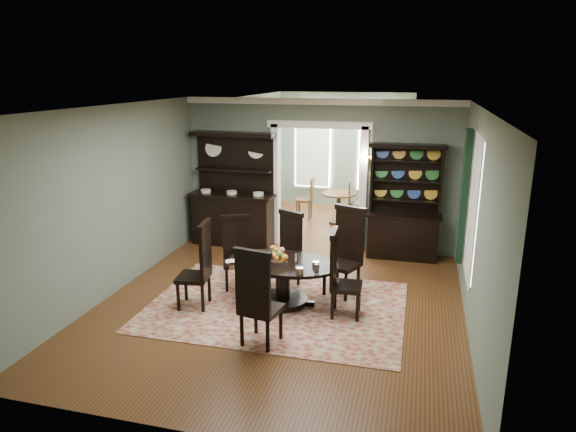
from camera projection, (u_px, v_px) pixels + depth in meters
name	position (u px, v px, depth m)	size (l,w,h in m)	color
room	(279.00, 207.00, 7.51)	(5.51, 6.01, 3.01)	#583917
parlor	(339.00, 155.00, 12.65)	(3.51, 3.50, 3.01)	#583917
doorway_trim	(319.00, 169.00, 10.26)	(2.08, 0.25, 2.57)	white
right_window	(468.00, 202.00, 7.68)	(0.15, 1.47, 2.12)	white
wall_sconce	(366.00, 159.00, 9.81)	(0.27, 0.21, 0.21)	gold
rug	(276.00, 306.00, 7.90)	(3.87, 2.76, 0.01)	maroon
dining_table	(283.00, 274.00, 7.89)	(1.83, 1.75, 0.69)	black
centerpiece	(278.00, 258.00, 7.77)	(1.49, 0.96, 0.25)	silver
chair_far_left	(236.00, 249.00, 8.53)	(0.57, 0.56, 1.21)	black
chair_far_mid	(288.00, 247.00, 8.57)	(0.61, 0.60, 1.27)	black
chair_far_right	(346.00, 248.00, 8.23)	(0.68, 0.66, 1.43)	black
chair_end_left	(200.00, 263.00, 7.70)	(0.54, 0.56, 1.36)	black
chair_end_right	(339.00, 272.00, 7.45)	(0.48, 0.51, 1.31)	black
chair_near	(257.00, 296.00, 6.54)	(0.59, 0.57, 1.37)	black
sideboard	(234.00, 206.00, 10.65)	(1.78, 0.68, 2.32)	black
welsh_dresser	(404.00, 217.00, 9.84)	(1.42, 0.53, 2.20)	black
parlor_table	(339.00, 204.00, 12.15)	(0.80, 0.80, 0.74)	#573719
parlor_chair_left	(307.00, 197.00, 12.48)	(0.43, 0.43, 1.03)	#573719
parlor_chair_right	(355.00, 201.00, 12.06)	(0.45, 0.44, 1.05)	#573719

